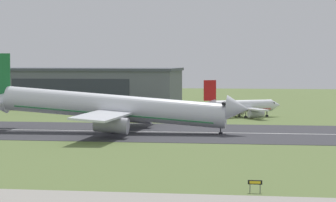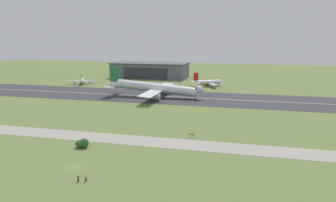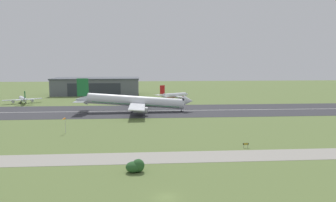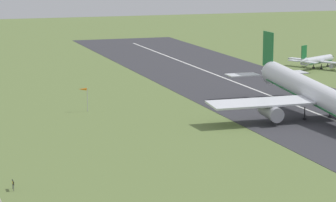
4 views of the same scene
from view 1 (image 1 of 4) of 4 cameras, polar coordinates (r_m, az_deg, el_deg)
name	(u,v)px [view 1 (image 1 of 4)]	position (r m, az deg, el deg)	size (l,w,h in m)	color
ground_plane	(87,165)	(118.39, -5.81, -4.58)	(603.70, 603.70, 0.00)	olive
runway_strip	(152,132)	(170.24, -1.18, -2.22)	(363.70, 42.85, 0.06)	#333338
runway_centreline	(152,132)	(170.23, -1.18, -2.21)	(327.33, 0.70, 0.01)	silver
taxiway_road	(23,198)	(91.85, -10.36, -6.83)	(272.77, 10.37, 0.05)	gray
hangar_building	(81,87)	(262.22, -6.23, 1.00)	(64.07, 27.69, 12.65)	slate
airplane_landing	(113,108)	(168.80, -3.99, -0.49)	(58.95, 50.97, 16.84)	silver
airplane_parked_west	(242,106)	(213.08, 5.32, -0.39)	(23.88, 22.10, 10.06)	silver
runway_sign	(255,183)	(94.18, 6.26, -5.88)	(1.70, 0.13, 1.46)	#4C4C51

